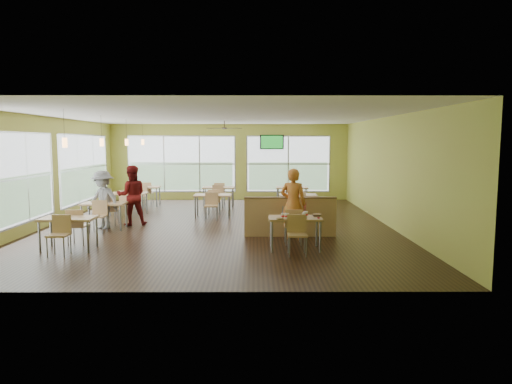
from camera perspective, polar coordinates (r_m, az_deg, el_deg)
room at (r=13.38m, az=-4.77°, el=2.56°), size 12.00×12.04×3.20m
window_bays at (r=16.83m, az=-12.96°, el=2.77°), size 9.24×10.24×2.38m
main_table at (r=10.52m, az=4.91°, el=-3.80°), size 1.22×1.52×0.87m
half_wall_divider at (r=11.96m, az=4.29°, el=-3.08°), size 2.40×0.14×1.04m
dining_tables at (r=15.28m, az=-8.16°, el=-0.66°), size 6.92×8.72×0.87m
pendant_lights at (r=14.62m, az=-17.26°, el=5.97°), size 0.11×7.31×0.86m
ceiling_fan at (r=16.35m, az=-3.98°, el=7.97°), size 1.25×1.25×0.29m
tv_backwall at (r=19.22m, az=2.00°, el=6.26°), size 1.00×0.07×0.60m
man_plaid at (r=11.54m, az=4.66°, el=-1.51°), size 0.76×0.62×1.81m
patron_maroon at (r=13.97m, az=-15.28°, el=-0.41°), size 1.02×0.89×1.78m
patron_grey at (r=13.66m, az=-18.60°, el=-0.92°), size 1.23×1.00×1.66m
cup_blue at (r=10.28m, az=3.36°, el=-2.98°), size 0.09×0.09×0.31m
cup_yellow at (r=10.25m, az=3.87°, el=-2.99°), size 0.09×0.09×0.34m
cup_red_near at (r=10.44m, az=6.04°, el=-2.86°), size 0.09×0.09×0.31m
cup_red_far at (r=10.45m, az=6.21°, el=-2.79°), size 0.11×0.11×0.38m
food_basket at (r=10.69m, az=7.62°, el=-2.86°), size 0.23×0.23×0.05m
ketchup_cup at (r=10.40m, az=7.83°, el=-3.21°), size 0.06×0.06×0.02m
wrapper_left at (r=10.17m, az=2.96°, el=-3.33°), size 0.16×0.15×0.04m
wrapper_mid at (r=10.63m, az=5.44°, el=-2.89°), size 0.25×0.23×0.05m
wrapper_right at (r=10.29m, az=5.97°, el=-3.25°), size 0.19×0.18×0.04m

